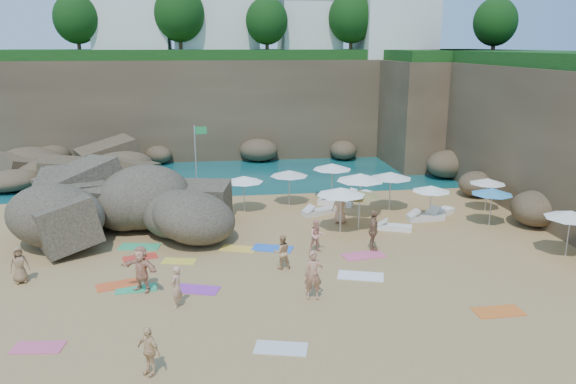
{
  "coord_description": "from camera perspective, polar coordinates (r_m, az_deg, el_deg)",
  "views": [
    {
      "loc": [
        -1.7,
        -24.13,
        9.23
      ],
      "look_at": [
        2.0,
        3.0,
        2.0
      ],
      "focal_mm": 35.0,
      "sensor_mm": 36.0,
      "label": 1
    }
  ],
  "objects": [
    {
      "name": "person_lie_1",
      "position": [
        17.4,
        -13.86,
        -17.03
      ],
      "size": [
        1.6,
        1.66,
        0.36
      ],
      "primitive_type": "imported",
      "rotation": [
        0.0,
        0.0,
        -0.71
      ],
      "color": "#EBBE86",
      "rests_on": "ground"
    },
    {
      "name": "clifftop_buildings",
      "position": [
        50.18,
        -2.54,
        17.08
      ],
      "size": [
        28.48,
        9.48,
        7.0
      ],
      "color": "white",
      "rests_on": "cliff_back"
    },
    {
      "name": "lounger_4",
      "position": [
        29.31,
        10.76,
        -3.55
      ],
      "size": [
        1.83,
        1.19,
        0.27
      ],
      "primitive_type": "cube",
      "rotation": [
        0.0,
        0.0,
        -0.38
      ],
      "color": "white",
      "rests_on": "ground"
    },
    {
      "name": "cliff_right",
      "position": [
        38.58,
        24.91,
        5.63
      ],
      "size": [
        8.0,
        30.0,
        8.0
      ],
      "primitive_type": "cube",
      "color": "brown",
      "rests_on": "ground"
    },
    {
      "name": "person_lie_5",
      "position": [
        25.84,
        2.93,
        -5.5
      ],
      "size": [
        0.8,
        1.52,
        0.56
      ],
      "primitive_type": "imported",
      "rotation": [
        0.0,
        0.0,
        0.06
      ],
      "color": "#EA9C85",
      "rests_on": "ground"
    },
    {
      "name": "person_stand_2",
      "position": [
        31.82,
        -10.03,
        -0.77
      ],
      "size": [
        1.13,
        0.65,
        1.64
      ],
      "primitive_type": "imported",
      "rotation": [
        0.0,
        0.0,
        2.93
      ],
      "color": "tan",
      "rests_on": "ground"
    },
    {
      "name": "parasol_3",
      "position": [
        33.61,
        19.62,
        1.05
      ],
      "size": [
        2.01,
        2.01,
        1.9
      ],
      "color": "silver",
      "rests_on": "ground"
    },
    {
      "name": "towel_3",
      "position": [
        22.92,
        -15.16,
        -9.47
      ],
      "size": [
        1.63,
        0.91,
        0.03
      ],
      "primitive_type": "cube",
      "rotation": [
        0.0,
        0.0,
        0.08
      ],
      "color": "#30A869",
      "rests_on": "ground"
    },
    {
      "name": "parasol_9",
      "position": [
        30.88,
        14.36,
        0.35
      ],
      "size": [
        2.04,
        2.04,
        1.93
      ],
      "color": "silver",
      "rests_on": "ground"
    },
    {
      "name": "lounger_2",
      "position": [
        32.36,
        15.2,
        -2.03
      ],
      "size": [
        1.99,
        1.65,
        0.31
      ],
      "primitive_type": "cube",
      "rotation": [
        0.0,
        0.0,
        0.6
      ],
      "color": "white",
      "rests_on": "ground"
    },
    {
      "name": "towel_9",
      "position": [
        25.65,
        7.67,
        -6.4
      ],
      "size": [
        2.03,
        1.26,
        0.03
      ],
      "primitive_type": "cube",
      "rotation": [
        0.0,
        0.0,
        0.18
      ],
      "color": "#E55980",
      "rests_on": "ground"
    },
    {
      "name": "flag_pole",
      "position": [
        36.92,
        -9.2,
        4.38
      ],
      "size": [
        0.82,
        0.08,
        4.2
      ],
      "color": "silver",
      "rests_on": "ground"
    },
    {
      "name": "cliff_back",
      "position": [
        49.55,
        -3.48,
        8.71
      ],
      "size": [
        44.0,
        8.0,
        8.0
      ],
      "primitive_type": "cube",
      "color": "brown",
      "rests_on": "ground"
    },
    {
      "name": "marina_masts",
      "position": [
        56.46,
        -23.11,
        7.29
      ],
      "size": [
        3.1,
        0.1,
        6.0
      ],
      "color": "white",
      "rests_on": "ground"
    },
    {
      "name": "lounger_1",
      "position": [
        33.25,
        4.83,
        -1.09
      ],
      "size": [
        2.14,
        1.48,
        0.32
      ],
      "primitive_type": "cube",
      "rotation": [
        0.0,
        0.0,
        -0.44
      ],
      "color": "white",
      "rests_on": "ground"
    },
    {
      "name": "towel_7",
      "position": [
        26.05,
        -14.79,
        -6.44
      ],
      "size": [
        1.64,
        1.12,
        0.03
      ],
      "primitive_type": "cube",
      "rotation": [
        0.0,
        0.0,
        0.27
      ],
      "color": "red",
      "rests_on": "ground"
    },
    {
      "name": "person_stand_4",
      "position": [
        29.83,
        5.29,
        -1.46
      ],
      "size": [
        0.96,
        0.99,
        1.83
      ],
      "primitive_type": "imported",
      "rotation": [
        0.0,
        0.0,
        -0.83
      ],
      "color": "tan",
      "rests_on": "ground"
    },
    {
      "name": "person_stand_1",
      "position": [
        23.81,
        -0.6,
        -6.09
      ],
      "size": [
        0.77,
        0.62,
        1.49
      ],
      "primitive_type": "imported",
      "rotation": [
        0.0,
        0.0,
        3.23
      ],
      "color": "tan",
      "rests_on": "ground"
    },
    {
      "name": "person_stand_3",
      "position": [
        26.03,
        8.67,
        -3.89
      ],
      "size": [
        0.76,
        1.22,
        1.93
      ],
      "primitive_type": "imported",
      "rotation": [
        0.0,
        0.0,
        1.3
      ],
      "color": "#916848",
      "rests_on": "ground"
    },
    {
      "name": "towel_5",
      "position": [
        18.23,
        -0.72,
        -15.58
      ],
      "size": [
        1.8,
        1.21,
        0.03
      ],
      "primitive_type": "cube",
      "rotation": [
        0.0,
        0.0,
        -0.25
      ],
      "color": "silver",
      "rests_on": "ground"
    },
    {
      "name": "parasol_5",
      "position": [
        31.52,
        -4.5,
        1.32
      ],
      "size": [
        2.2,
        2.2,
        2.08
      ],
      "color": "silver",
      "rests_on": "ground"
    },
    {
      "name": "parasol_1",
      "position": [
        32.76,
        0.12,
        1.93
      ],
      "size": [
        2.23,
        2.23,
        2.11
      ],
      "color": "silver",
      "rests_on": "ground"
    },
    {
      "name": "parasol_11",
      "position": [
        27.71,
        26.82,
        -2.05
      ],
      "size": [
        2.26,
        2.26,
        2.14
      ],
      "color": "silver",
      "rests_on": "ground"
    },
    {
      "name": "ground",
      "position": [
        25.89,
        -3.51,
        -6.12
      ],
      "size": [
        120.0,
        120.0,
        0.0
      ],
      "primitive_type": "plane",
      "color": "tan",
      "rests_on": "ground"
    },
    {
      "name": "parasol_2",
      "position": [
        32.18,
        10.4,
        1.7
      ],
      "size": [
        2.39,
        2.39,
        2.26
      ],
      "color": "silver",
      "rests_on": "ground"
    },
    {
      "name": "rock_promontory",
      "position": [
        42.22,
        -20.29,
        1.23
      ],
      "size": [
        12.0,
        7.0,
        2.0
      ],
      "primitive_type": null,
      "color": "brown",
      "rests_on": "ground"
    },
    {
      "name": "person_lie_2",
      "position": [
        25.0,
        -25.5,
        -7.9
      ],
      "size": [
        1.28,
        1.67,
        0.4
      ],
      "primitive_type": "imported",
      "rotation": [
        0.0,
        0.0,
        0.42
      ],
      "color": "olive",
      "rests_on": "ground"
    },
    {
      "name": "towel_12",
      "position": [
        26.33,
        -5.06,
        -5.76
      ],
      "size": [
        1.84,
        1.34,
        0.03
      ],
      "primitive_type": "cube",
      "rotation": [
        0.0,
        0.0,
        -0.35
      ],
      "color": "yellow",
      "rests_on": "ground"
    },
    {
      "name": "parasol_6",
      "position": [
        28.6,
        7.28,
        -0.18
      ],
      "size": [
        2.19,
        2.19,
        2.07
      ],
      "color": "silver",
      "rests_on": "ground"
    },
    {
      "name": "towel_13",
      "position": [
        23.47,
        7.39,
        -8.46
      ],
      "size": [
        2.06,
        1.45,
        0.03
      ],
      "primitive_type": "cube",
      "rotation": [
        0.0,
        0.0,
        -0.31
      ],
      "color": "white",
      "rests_on": "ground"
    },
    {
      "name": "person_lie_3",
      "position": [
        22.61,
        -14.58,
        -9.15
      ],
      "size": [
        2.38,
        2.42,
        0.48
      ],
      "primitive_type": "imported",
      "rotation": [
        0.0,
        0.0,
        -0.58
      ],
      "color": "tan",
      "rests_on": "ground"
    },
    {
      "name": "lounger_3",
      "position": [
        31.45,
        3.12,
        -2.02
      ],
      "size": [
        1.96,
        1.31,
        0.29
      ],
      "primitive_type": "cube",
      "rotation": [
        0.0,
        0.0,
        0.41
      ],
      "color": "silver",
      "rests_on": "ground"
    },
    {
      "name": "parasol_0",
      "position": [
        34.08,
        4.51,
        2.6
      ],
      "size": [
        2.37,
        2.37,
        2.24
      ],
      "color": "silver",
      "rests_on": "ground"
    },
    {
      "name": "towel_4",
      "position": [
        25.25,
        -11.0,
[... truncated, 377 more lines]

